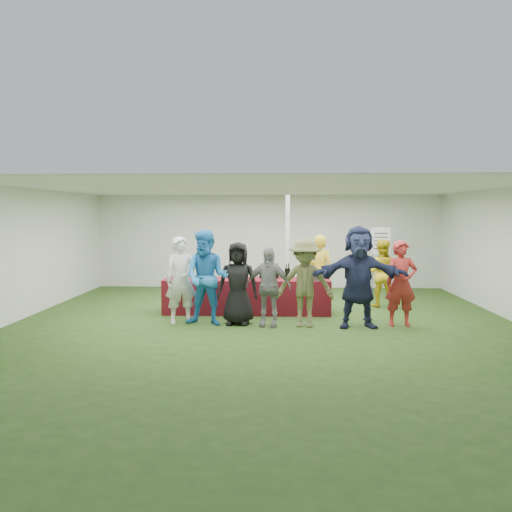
{
  "coord_description": "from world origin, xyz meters",
  "views": [
    {
      "loc": [
        0.24,
        -10.52,
        2.19
      ],
      "look_at": [
        -0.2,
        0.24,
        1.25
      ],
      "focal_mm": 35.0,
      "sensor_mm": 36.0,
      "label": 1
    }
  ],
  "objects_px": {
    "customer_6": "(401,283)",
    "customer_1": "(207,278)",
    "staff_back": "(381,273)",
    "customer_3": "(268,287)",
    "customer_2": "(238,283)",
    "dump_bucket": "(318,276)",
    "serving_table": "(247,296)",
    "customer_4": "(305,283)",
    "staff_pourer": "(320,272)",
    "wine_list_sign": "(381,246)",
    "customer_5": "(359,277)",
    "customer_0": "(181,280)"
  },
  "relations": [
    {
      "from": "wine_list_sign",
      "to": "staff_back",
      "type": "relative_size",
      "value": 1.14
    },
    {
      "from": "staff_back",
      "to": "customer_3",
      "type": "height_order",
      "value": "staff_back"
    },
    {
      "from": "staff_back",
      "to": "customer_1",
      "type": "bearing_deg",
      "value": 39.7
    },
    {
      "from": "staff_pourer",
      "to": "customer_3",
      "type": "height_order",
      "value": "staff_pourer"
    },
    {
      "from": "customer_3",
      "to": "dump_bucket",
      "type": "bearing_deg",
      "value": 53.88
    },
    {
      "from": "customer_1",
      "to": "customer_2",
      "type": "bearing_deg",
      "value": 17.71
    },
    {
      "from": "customer_0",
      "to": "customer_5",
      "type": "distance_m",
      "value": 3.45
    },
    {
      "from": "customer_6",
      "to": "customer_1",
      "type": "bearing_deg",
      "value": -179.81
    },
    {
      "from": "customer_3",
      "to": "customer_5",
      "type": "distance_m",
      "value": 1.74
    },
    {
      "from": "staff_back",
      "to": "customer_5",
      "type": "relative_size",
      "value": 0.81
    },
    {
      "from": "customer_0",
      "to": "wine_list_sign",
      "type": "bearing_deg",
      "value": 15.76
    },
    {
      "from": "customer_1",
      "to": "customer_2",
      "type": "relative_size",
      "value": 1.14
    },
    {
      "from": "customer_0",
      "to": "customer_1",
      "type": "height_order",
      "value": "customer_1"
    },
    {
      "from": "dump_bucket",
      "to": "staff_back",
      "type": "xyz_separation_m",
      "value": [
        1.55,
        1.08,
        -0.05
      ]
    },
    {
      "from": "staff_pourer",
      "to": "customer_0",
      "type": "xyz_separation_m",
      "value": [
        -2.86,
        -1.56,
        0.01
      ]
    },
    {
      "from": "customer_0",
      "to": "customer_3",
      "type": "xyz_separation_m",
      "value": [
        1.72,
        -0.2,
        -0.09
      ]
    },
    {
      "from": "customer_1",
      "to": "customer_3",
      "type": "distance_m",
      "value": 1.2
    },
    {
      "from": "wine_list_sign",
      "to": "customer_6",
      "type": "bearing_deg",
      "value": -95.27
    },
    {
      "from": "customer_2",
      "to": "staff_pourer",
      "type": "bearing_deg",
      "value": 47.56
    },
    {
      "from": "dump_bucket",
      "to": "customer_5",
      "type": "xyz_separation_m",
      "value": [
        0.68,
        -1.07,
        0.13
      ]
    },
    {
      "from": "staff_back",
      "to": "customer_4",
      "type": "distance_m",
      "value": 2.85
    },
    {
      "from": "customer_3",
      "to": "customer_6",
      "type": "height_order",
      "value": "customer_6"
    },
    {
      "from": "dump_bucket",
      "to": "customer_0",
      "type": "height_order",
      "value": "customer_0"
    },
    {
      "from": "customer_4",
      "to": "customer_5",
      "type": "distance_m",
      "value": 1.02
    },
    {
      "from": "customer_2",
      "to": "customer_1",
      "type": "bearing_deg",
      "value": -167.59
    },
    {
      "from": "serving_table",
      "to": "customer_4",
      "type": "height_order",
      "value": "customer_4"
    },
    {
      "from": "wine_list_sign",
      "to": "customer_0",
      "type": "relative_size",
      "value": 1.05
    },
    {
      "from": "staff_back",
      "to": "customer_6",
      "type": "bearing_deg",
      "value": 100.26
    },
    {
      "from": "wine_list_sign",
      "to": "customer_1",
      "type": "bearing_deg",
      "value": -138.44
    },
    {
      "from": "customer_6",
      "to": "serving_table",
      "type": "bearing_deg",
      "value": 158.65
    },
    {
      "from": "serving_table",
      "to": "dump_bucket",
      "type": "height_order",
      "value": "dump_bucket"
    },
    {
      "from": "customer_0",
      "to": "customer_2",
      "type": "xyz_separation_m",
      "value": [
        1.13,
        -0.07,
        -0.05
      ]
    },
    {
      "from": "serving_table",
      "to": "customer_1",
      "type": "distance_m",
      "value": 1.5
    },
    {
      "from": "staff_pourer",
      "to": "staff_back",
      "type": "bearing_deg",
      "value": -148.3
    },
    {
      "from": "staff_pourer",
      "to": "staff_back",
      "type": "height_order",
      "value": "staff_pourer"
    },
    {
      "from": "customer_4",
      "to": "customer_6",
      "type": "bearing_deg",
      "value": 8.35
    },
    {
      "from": "staff_back",
      "to": "customer_5",
      "type": "distance_m",
      "value": 2.33
    },
    {
      "from": "customer_4",
      "to": "customer_3",
      "type": "bearing_deg",
      "value": -177.7
    },
    {
      "from": "wine_list_sign",
      "to": "staff_back",
      "type": "distance_m",
      "value": 1.67
    },
    {
      "from": "dump_bucket",
      "to": "customer_3",
      "type": "bearing_deg",
      "value": -135.23
    },
    {
      "from": "customer_1",
      "to": "wine_list_sign",
      "type": "bearing_deg",
      "value": 51.25
    },
    {
      "from": "customer_5",
      "to": "customer_6",
      "type": "xyz_separation_m",
      "value": [
        0.84,
        0.16,
        -0.15
      ]
    },
    {
      "from": "customer_3",
      "to": "serving_table",
      "type": "bearing_deg",
      "value": 120.16
    },
    {
      "from": "customer_2",
      "to": "serving_table",
      "type": "bearing_deg",
      "value": 88.86
    },
    {
      "from": "customer_5",
      "to": "serving_table",
      "type": "bearing_deg",
      "value": 147.28
    },
    {
      "from": "staff_back",
      "to": "customer_0",
      "type": "xyz_separation_m",
      "value": [
        -4.31,
        -1.92,
        0.07
      ]
    },
    {
      "from": "customer_2",
      "to": "customer_3",
      "type": "height_order",
      "value": "customer_2"
    },
    {
      "from": "wine_list_sign",
      "to": "customer_3",
      "type": "xyz_separation_m",
      "value": [
        -2.89,
        -3.66,
        -0.55
      ]
    },
    {
      "from": "serving_table",
      "to": "customer_4",
      "type": "bearing_deg",
      "value": -46.97
    },
    {
      "from": "dump_bucket",
      "to": "customer_0",
      "type": "xyz_separation_m",
      "value": [
        -2.76,
        -0.84,
        0.02
      ]
    }
  ]
}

